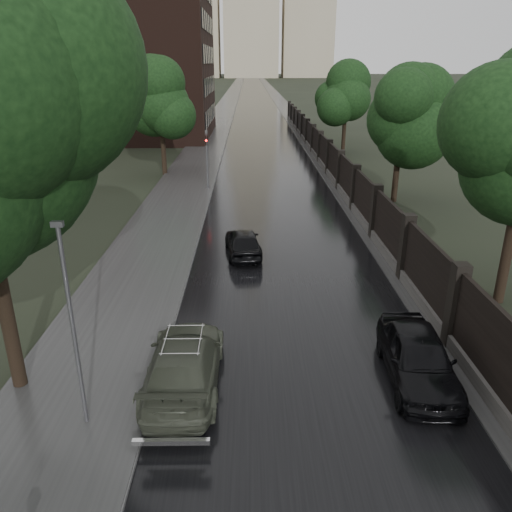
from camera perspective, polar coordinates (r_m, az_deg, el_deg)
The scene contains 15 objects.
ground at distance 11.59m, azimuth 7.58°, elevation -23.26°, with size 800.00×800.00×0.00m, color black.
road at distance 198.33m, azimuth -0.38°, elevation 18.90°, with size 8.00×420.00×0.02m, color black.
sidewalk_left at distance 198.37m, azimuth -2.22°, elevation 18.90°, with size 4.00×420.00×0.16m, color #2D2D2D.
verge_right at distance 198.45m, azimuth 1.30°, elevation 18.90°, with size 3.00×420.00×0.08m, color #2D2D2D.
fence_right at distance 41.25m, azimuth 7.89°, elevation 11.16°, with size 0.45×75.72×2.70m.
tree_left_far at distance 38.81m, azimuth -10.87°, elevation 16.67°, with size 4.25×4.25×7.39m.
tree_right_b at distance 31.64m, azimuth 16.32°, elevation 14.72°, with size 4.08×4.08×7.01m.
tree_right_c at distance 49.10m, azimuth 10.25°, elevation 17.25°, with size 4.08×4.08×7.01m.
lamp_post at distance 11.74m, azimuth -20.20°, elevation -7.69°, with size 0.25×0.12×5.11m.
traffic_light at distance 33.76m, azimuth -5.63°, elevation 11.43°, with size 0.16×0.32×4.00m.
brick_building at distance 62.41m, azimuth -17.43°, elevation 22.10°, with size 24.00×18.00×20.00m, color black.
stalinist_tower at distance 309.65m, azimuth -0.58°, elevation 26.85°, with size 92.00×30.00×159.00m.
volga_sedan at distance 13.60m, azimuth -8.18°, elevation -12.01°, with size 1.91×4.71×1.37m, color #404537.
hatchback_left at distance 22.26m, azimuth -1.48°, elevation 1.61°, with size 1.45×3.61×1.23m, color black.
car_right_near at distance 14.33m, azimuth 18.02°, elevation -10.92°, with size 1.68×4.17×1.42m, color black.
Camera 1 is at (-1.52, -8.16, 8.09)m, focal length 35.00 mm.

